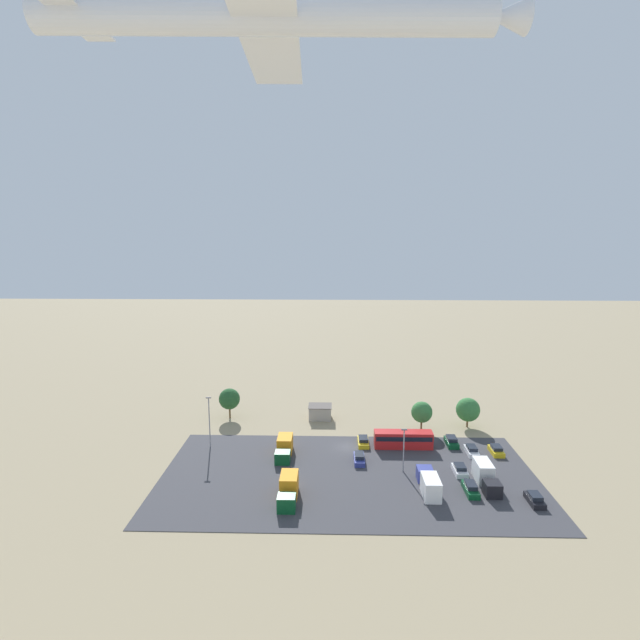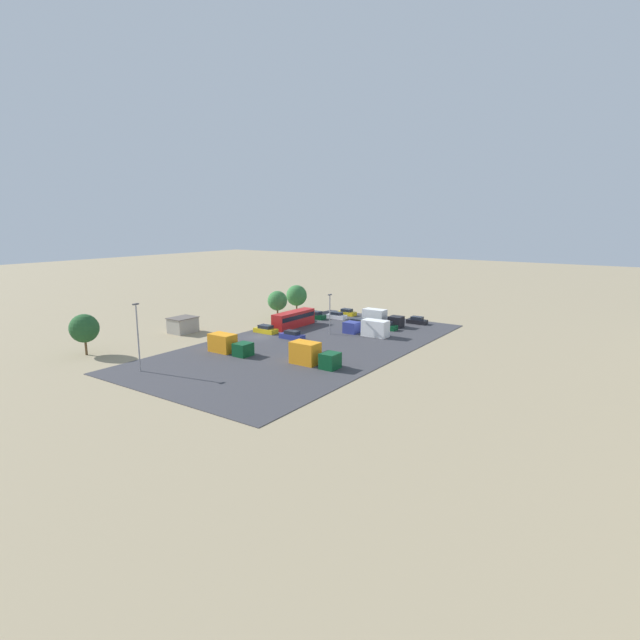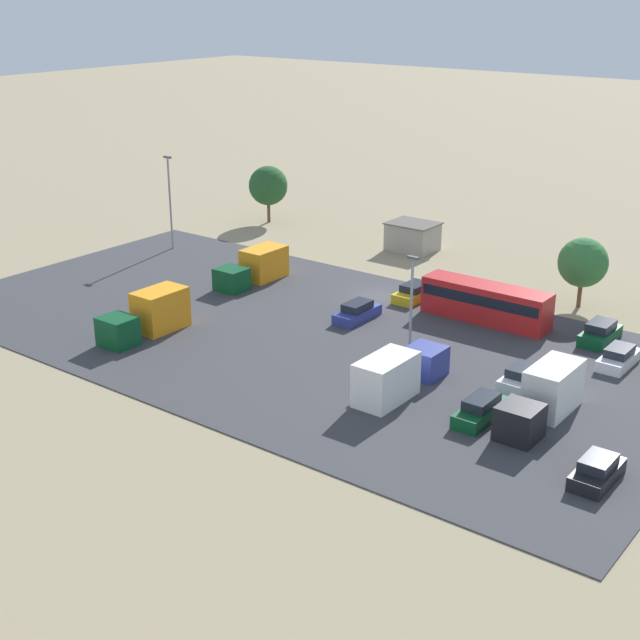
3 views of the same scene
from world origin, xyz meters
The scene contains 19 objects.
ground_plane centered at (0.00, 0.00, 0.00)m, with size 400.00×400.00×0.00m, color gray.
parking_lot_surface centered at (0.00, 11.04, 0.04)m, with size 60.58×31.60×0.08m.
shed_building centered at (5.26, -14.11, 1.45)m, with size 4.88×3.93×2.88m.
bus centered at (-10.31, -0.10, 1.71)m, with size 10.57×2.61×3.03m.
parked_car_0 centered at (-26.83, 18.56, 0.69)m, with size 1.87×4.05×1.46m.
parked_car_2 centered at (-22.12, 2.29, 0.67)m, with size 1.85×4.27×1.43m.
parked_car_3 centered at (-1.98, 5.98, 0.70)m, with size 1.79×4.57×1.48m.
parked_car_4 centered at (-18.29, 15.78, 0.73)m, with size 1.75×4.67×1.56m.
parked_car_5 centered at (-3.07, -1.07, 0.68)m, with size 1.96×4.53×1.45m.
parked_car_6 centered at (-19.38, -1.30, 0.75)m, with size 1.97×4.34×1.62m.
parked_car_7 centered at (-18.21, 9.65, 0.67)m, with size 1.97×4.09×1.43m.
parked_truck_0 centered at (-21.27, 13.22, 1.50)m, with size 2.40×8.26×3.10m.
parked_truck_1 centered at (9.11, 18.26, 1.55)m, with size 2.59×7.54×3.21m.
parked_truck_2 centered at (11.13, 3.52, 1.39)m, with size 2.58×7.65×2.87m.
parked_truck_3 centered at (-12.04, 15.66, 1.44)m, with size 2.45×8.53×2.96m.
tree_apron_mid centered at (-14.99, -8.01, 3.90)m, with size 4.15×4.15×5.99m.
tree_apron_far centered at (24.41, -13.95, 4.22)m, with size 4.42×4.42×6.44m.
light_pole_lot_centre centered at (25.07, 0.50, 5.26)m, with size 0.90×0.28×9.48m.
light_pole_lot_edge centered at (-9.02, 9.26, 4.19)m, with size 0.90×0.28×7.38m.
Camera 3 is at (-40.58, 61.46, 25.57)m, focal length 50.00 mm.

